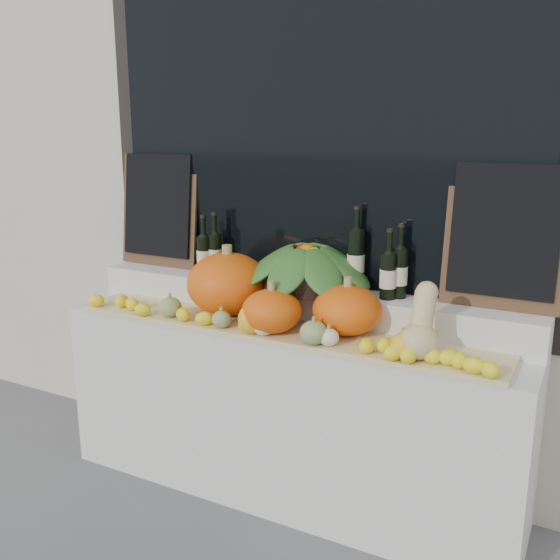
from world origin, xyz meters
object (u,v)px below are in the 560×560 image
object	(u,v)px
produce_bowl	(307,266)
wine_bottle_tall	(356,260)
butternut_squash	(421,328)
pumpkin_left	(228,284)
pumpkin_right	(347,310)

from	to	relation	value
produce_bowl	wine_bottle_tall	distance (m)	0.24
butternut_squash	wine_bottle_tall	size ratio (longest dim) A/B	0.73
produce_bowl	wine_bottle_tall	bearing A→B (deg)	12.47
pumpkin_left	produce_bowl	distance (m)	0.40
butternut_squash	wine_bottle_tall	world-z (taller)	wine_bottle_tall
pumpkin_left	wine_bottle_tall	world-z (taller)	wine_bottle_tall
pumpkin_left	butternut_squash	bearing A→B (deg)	-7.92
pumpkin_left	butternut_squash	world-z (taller)	pumpkin_left
butternut_squash	wine_bottle_tall	distance (m)	0.58
produce_bowl	wine_bottle_tall	xyz separation A→B (m)	(0.23, 0.05, 0.04)
pumpkin_right	butternut_squash	size ratio (longest dim) A/B	1.04
produce_bowl	wine_bottle_tall	world-z (taller)	wine_bottle_tall
pumpkin_right	butternut_squash	bearing A→B (deg)	-19.45
pumpkin_right	wine_bottle_tall	bearing A→B (deg)	103.39
pumpkin_right	butternut_squash	xyz separation A→B (m)	(0.37, -0.13, 0.01)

